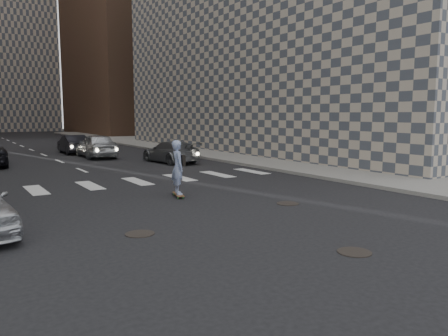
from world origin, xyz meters
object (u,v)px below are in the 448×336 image
at_px(skateboarder, 178,167).
at_px(traffic_car_b, 170,152).
at_px(traffic_car_d, 96,145).
at_px(traffic_car_e, 73,144).

xyz_separation_m(skateboarder, traffic_car_b, (4.46, 9.87, -0.39)).
relative_size(traffic_car_b, traffic_car_d, 0.95).
height_order(traffic_car_d, traffic_car_e, traffic_car_d).
distance_m(skateboarder, traffic_car_e, 19.10).
xyz_separation_m(traffic_car_b, traffic_car_e, (-3.34, 9.19, 0.04)).
bearing_deg(skateboarder, traffic_car_d, 98.21).
bearing_deg(traffic_car_e, traffic_car_b, 110.67).
relative_size(traffic_car_b, traffic_car_e, 1.07).
height_order(skateboarder, traffic_car_b, skateboarder).
distance_m(skateboarder, traffic_car_d, 15.30).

